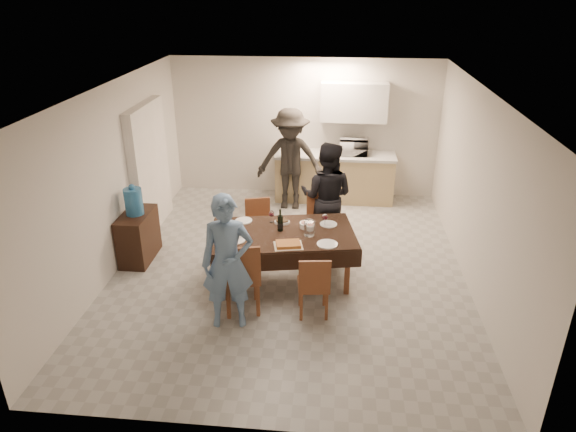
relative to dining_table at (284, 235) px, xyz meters
name	(u,v)px	position (x,y,z in m)	size (l,w,h in m)	color
floor	(290,268)	(0.05, 0.33, -0.71)	(5.00, 6.00, 0.02)	#9FA09B
ceiling	(290,89)	(0.05, 0.33, 1.89)	(5.00, 6.00, 0.02)	white
wall_back	(304,128)	(0.05, 3.33, 0.59)	(5.00, 0.02, 2.60)	beige
wall_front	(257,316)	(0.05, -2.67, 0.59)	(5.00, 0.02, 2.60)	beige
wall_left	(113,179)	(-2.45, 0.33, 0.59)	(0.02, 6.00, 2.60)	beige
wall_right	(478,192)	(2.55, 0.33, 0.59)	(0.02, 6.00, 2.60)	beige
stub_partition	(150,168)	(-2.37, 1.53, 0.34)	(0.15, 1.40, 2.10)	white
kitchen_base_cabinet	(334,178)	(0.65, 3.01, -0.28)	(2.20, 0.60, 0.86)	tan
kitchen_worktop	(335,155)	(0.65, 3.01, 0.17)	(2.24, 0.64, 0.05)	#ADAEA9
upper_cabinet	(354,102)	(0.95, 3.15, 1.14)	(1.20, 0.34, 0.70)	silver
dining_table	(284,235)	(0.00, 0.00, 0.00)	(2.08, 1.44, 0.75)	black
chair_near_left	(240,271)	(-0.45, -0.84, -0.10)	(0.54, 0.55, 0.54)	brown
chair_near_right	(313,281)	(0.45, -0.83, -0.19)	(0.43, 0.43, 0.46)	brown
chair_far_left	(258,225)	(-0.45, 0.67, -0.19)	(0.47, 0.48, 0.46)	brown
chair_far_right	(319,223)	(0.45, 0.66, -0.12)	(0.48, 0.48, 0.52)	brown
console	(138,236)	(-2.23, 0.40, -0.34)	(0.40, 0.80, 0.74)	black
water_jug	(134,202)	(-2.23, 0.40, 0.23)	(0.26, 0.26, 0.39)	#3681C0
wine_bottle	(280,220)	(-0.05, 0.05, 0.19)	(0.08, 0.08, 0.31)	black
water_pitcher	(309,228)	(0.35, -0.05, 0.14)	(0.14, 0.14, 0.21)	white
savoury_tart	(288,244)	(0.10, -0.38, 0.06)	(0.36, 0.27, 0.05)	#C37B39
salad_bowl	(307,225)	(0.30, 0.18, 0.07)	(0.19, 0.19, 0.07)	white
mushroom_dish	(282,222)	(-0.05, 0.28, 0.05)	(0.20, 0.20, 0.03)	white
wine_glass_a	(240,233)	(-0.55, -0.25, 0.13)	(0.09, 0.09, 0.19)	white
wine_glass_b	(325,220)	(0.55, 0.25, 0.13)	(0.08, 0.08, 0.19)	white
wine_glass_c	(272,216)	(-0.20, 0.30, 0.12)	(0.08, 0.08, 0.18)	white
plate_near_left	(236,240)	(-0.60, -0.30, 0.04)	(0.25, 0.25, 0.01)	white
plate_near_right	(327,244)	(0.60, -0.30, 0.04)	(0.27, 0.27, 0.02)	white
plate_far_left	(244,221)	(-0.60, 0.30, 0.04)	(0.24, 0.24, 0.01)	white
plate_far_right	(328,224)	(0.60, 0.30, 0.04)	(0.24, 0.24, 0.01)	white
microwave	(354,147)	(0.99, 3.01, 0.34)	(0.51, 0.35, 0.28)	silver
person_near	(228,263)	(-0.55, -1.05, 0.13)	(0.62, 0.40, 1.69)	#6286B0
person_far	(327,197)	(0.55, 1.05, 0.14)	(0.83, 0.65, 1.71)	black
person_kitchen	(290,159)	(-0.15, 2.56, 0.21)	(1.20, 0.69, 1.85)	black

